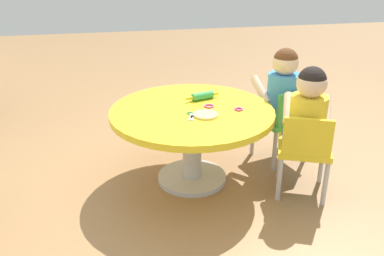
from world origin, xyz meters
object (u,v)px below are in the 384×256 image
Objects in this scene: craft_table at (192,125)px; seated_child_right at (283,86)px; child_chair_left at (304,149)px; seated_child_left at (308,110)px; child_chair_right at (284,120)px; craft_scissors at (192,115)px; rolling_pin at (202,96)px.

craft_table is 0.69m from seated_child_right.
seated_child_right is at bearing -4.49° from child_chair_left.
child_chair_right is at bearing -4.71° from seated_child_left.
child_chair_left is at bearing 157.85° from seated_child_left.
child_chair_left is at bearing -107.47° from craft_scissors.
craft_scissors is (0.16, 0.64, -0.04)m from seated_child_left.
child_chair_right reaches higher than craft_scissors.
seated_child_right is (0.04, 0.01, 0.23)m from child_chair_right.
seated_child_right is 2.25× the size of rolling_pin.
craft_table is 4.39× the size of rolling_pin.
seated_child_right reaches higher than craft_scissors.
rolling_pin reaches higher than craft_table.
seated_child_left is at bearing -111.71° from craft_table.
child_chair_right is at bearing -91.37° from rolling_pin.
craft_scissors is (0.20, 0.63, 0.18)m from child_chair_left.
child_chair_right is at bearing -70.76° from craft_scissors.
craft_scissors is at bearing 75.96° from seated_child_left.
child_chair_left is 0.71m from rolling_pin.
child_chair_left is at bearing 175.51° from seated_child_right.
child_chair_left is 1.00× the size of child_chair_right.
seated_child_right is (0.44, -0.02, 0.00)m from seated_child_left.
child_chair_right is 1.05× the size of seated_child_right.
seated_child_right is at bearing -2.90° from seated_child_left.
rolling_pin is at bearing -31.73° from craft_table.
rolling_pin is (0.01, 0.56, 0.21)m from child_chair_right.
child_chair_left is 0.69m from craft_scissors.
rolling_pin is (0.41, 0.53, -0.02)m from seated_child_left.
craft_scissors reaches higher than craft_table.
seated_child_right reaches higher than craft_table.
craft_scissors is at bearing 72.53° from child_chair_left.
child_chair_left is 1.05× the size of seated_child_left.
rolling_pin is 0.28m from craft_scissors.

